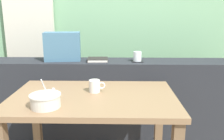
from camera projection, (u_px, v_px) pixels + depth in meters
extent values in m
cube|color=beige|center=(28.00, 13.00, 2.70)|extent=(0.56, 0.06, 2.50)
cube|color=#23262B|center=(106.00, 103.00, 2.30)|extent=(2.80, 0.32, 0.82)
cube|color=brown|center=(37.00, 126.00, 1.97)|extent=(0.06, 0.06, 0.68)
cube|color=brown|center=(158.00, 127.00, 1.95)|extent=(0.06, 0.06, 0.68)
cube|color=#846647|center=(93.00, 98.00, 1.59)|extent=(1.10, 0.68, 0.03)
cube|color=black|center=(137.00, 61.00, 2.16)|extent=(0.10, 0.10, 0.00)
cylinder|color=white|center=(137.00, 56.00, 2.15)|extent=(0.07, 0.07, 0.09)
cylinder|color=gold|center=(137.00, 58.00, 2.15)|extent=(0.07, 0.07, 0.06)
cube|color=black|center=(98.00, 61.00, 2.18)|extent=(0.19, 0.16, 0.00)
cube|color=silver|center=(98.00, 60.00, 2.17)|extent=(0.18, 0.15, 0.02)
cube|color=black|center=(98.00, 58.00, 2.17)|extent=(0.19, 0.16, 0.00)
cube|color=black|center=(88.00, 60.00, 2.17)|extent=(0.01, 0.15, 0.03)
cube|color=#426B84|center=(62.00, 46.00, 2.18)|extent=(0.33, 0.17, 0.26)
cylinder|color=beige|center=(45.00, 101.00, 1.39)|extent=(0.17, 0.17, 0.08)
cylinder|color=beige|center=(45.00, 95.00, 1.38)|extent=(0.18, 0.18, 0.01)
cylinder|color=#9E5B33|center=(46.00, 101.00, 1.39)|extent=(0.15, 0.15, 0.06)
cylinder|color=silver|center=(45.00, 89.00, 1.40)|extent=(0.02, 0.10, 0.14)
ellipsoid|color=silver|center=(47.00, 96.00, 1.43)|extent=(0.03, 0.05, 0.01)
cube|color=silver|center=(55.00, 92.00, 1.66)|extent=(0.08, 0.16, 0.01)
cylinder|color=silver|center=(94.00, 86.00, 1.65)|extent=(0.08, 0.08, 0.08)
torus|color=silver|center=(102.00, 86.00, 1.65)|extent=(0.05, 0.01, 0.05)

